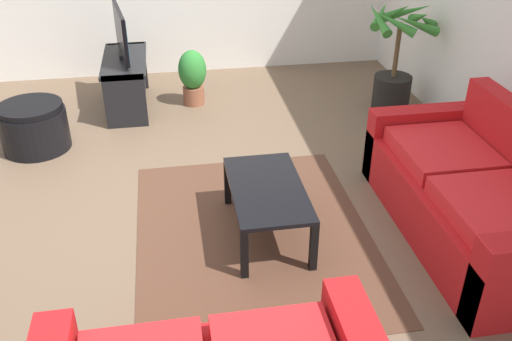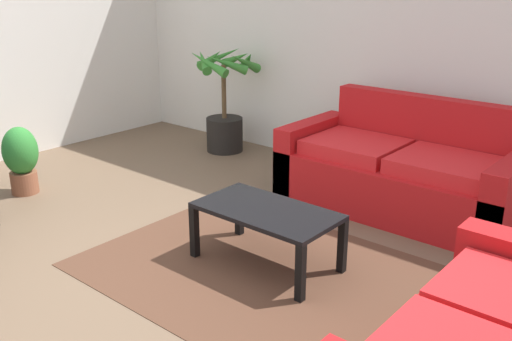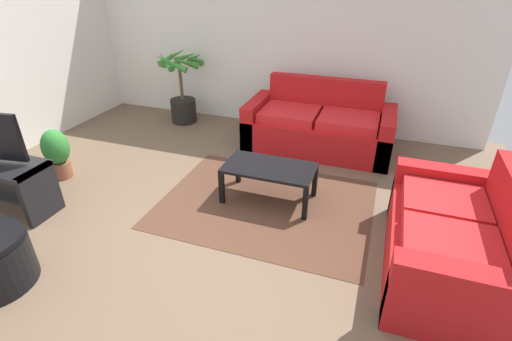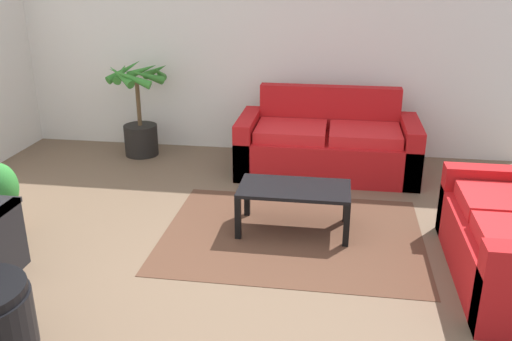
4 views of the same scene
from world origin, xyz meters
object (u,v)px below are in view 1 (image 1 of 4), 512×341
at_px(couch_main, 474,198).
at_px(tv, 121,33).
at_px(tv_stand, 126,76).
at_px(potted_palm, 396,65).
at_px(potted_plant_small, 193,75).
at_px(coffee_table, 267,194).
at_px(ottoman, 34,127).

distance_m(couch_main, tv, 3.79).
bearing_deg(tv_stand, potted_palm, 79.02).
bearing_deg(potted_plant_small, potted_palm, 76.51).
distance_m(tv_stand, potted_palm, 2.86).
height_order(tv_stand, potted_plant_small, potted_plant_small).
bearing_deg(potted_palm, potted_plant_small, -103.49).
bearing_deg(coffee_table, potted_palm, 138.85).
bearing_deg(ottoman, couch_main, 60.30).
bearing_deg(tv, tv_stand, -81.39).
height_order(tv_stand, tv, tv).
relative_size(couch_main, coffee_table, 2.04).
xyz_separation_m(couch_main, tv_stand, (-2.77, -2.53, 0.05)).
bearing_deg(ottoman, coffee_table, 48.40).
bearing_deg(tv_stand, tv, 98.61).
relative_size(tv_stand, tv, 1.30).
xyz_separation_m(tv_stand, potted_plant_small, (0.04, 0.71, -0.02)).
distance_m(couch_main, coffee_table, 1.49).
relative_size(tv_stand, ottoman, 1.79).
relative_size(tv, ottoman, 1.37).
bearing_deg(tv_stand, couch_main, 42.45).
bearing_deg(tv, couch_main, 42.41).
distance_m(potted_palm, potted_plant_small, 2.16).
xyz_separation_m(potted_plant_small, ottoman, (0.81, -1.54, -0.11)).
distance_m(tv_stand, ottoman, 1.20).
bearing_deg(coffee_table, tv_stand, -157.22).
distance_m(tv_stand, tv, 0.47).
bearing_deg(couch_main, tv, -137.59).
xyz_separation_m(tv, potted_palm, (0.54, 2.80, -0.32)).
xyz_separation_m(tv_stand, coffee_table, (2.53, 1.06, -0.01)).
bearing_deg(ottoman, tv, 135.56).
height_order(couch_main, coffee_table, couch_main).
xyz_separation_m(couch_main, potted_palm, (-2.23, 0.27, 0.20)).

